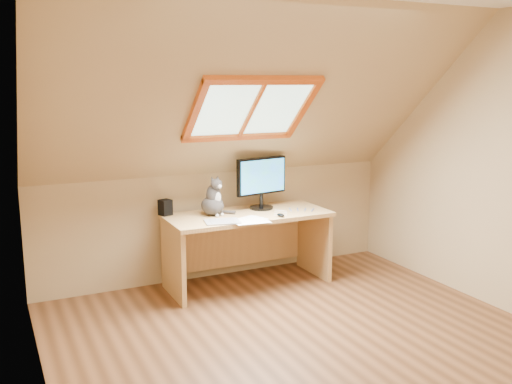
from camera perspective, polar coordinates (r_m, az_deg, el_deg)
ground at (r=4.15m, az=5.93°, el=-15.35°), size 3.50×3.50×0.00m
room_shell at (r=3.67m, az=7.14°, el=4.51°), size 3.52×3.52×2.41m
desk at (r=5.24m, az=-1.15°, el=-4.25°), size 1.47×0.64×0.67m
monitor at (r=5.25m, az=0.56°, el=1.26°), size 0.52×0.22×0.48m
cat at (r=5.05m, az=-4.31°, el=-0.88°), size 0.26×0.29×0.36m
desk_speaker at (r=5.11m, az=-9.06°, el=-1.54°), size 0.12×0.12×0.14m
graphics_tablet at (r=4.81m, az=-3.40°, el=-2.97°), size 0.32×0.26×0.01m
mouse at (r=5.00m, az=2.48°, el=-2.33°), size 0.06×0.10×0.03m
papers at (r=4.87m, az=-0.45°, el=-2.84°), size 0.35×0.30×0.01m
cables at (r=5.21m, az=3.77°, el=-1.91°), size 0.51×0.26×0.01m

